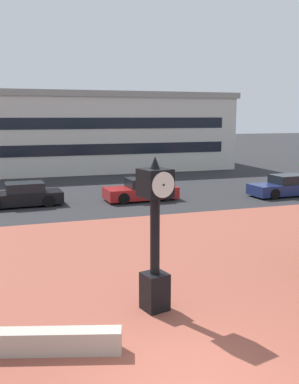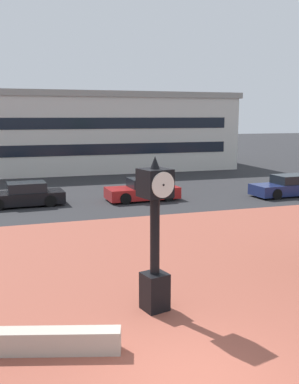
% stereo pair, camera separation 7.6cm
% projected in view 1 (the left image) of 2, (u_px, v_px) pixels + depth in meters
% --- Properties ---
extents(ground_plane, '(200.00, 200.00, 0.00)m').
position_uv_depth(ground_plane, '(193.00, 381.00, 8.08)').
color(ground_plane, '#262628').
extents(plaza_brick_paving, '(44.00, 17.15, 0.01)m').
position_uv_depth(plaza_brick_paving, '(127.00, 289.00, 12.36)').
color(plaza_brick_paving, brown).
rests_on(plaza_brick_paving, ground).
extents(planter_wall, '(3.18, 1.30, 0.50)m').
position_uv_depth(planter_wall, '(44.00, 342.00, 9.00)').
color(planter_wall, '#ADA393').
rests_on(planter_wall, ground).
extents(street_clock, '(0.83, 0.87, 3.88)m').
position_uv_depth(street_clock, '(155.00, 235.00, 10.75)').
color(street_clock, black).
rests_on(street_clock, ground).
extents(car_street_near, '(4.66, 2.01, 1.28)m').
position_uv_depth(car_street_near, '(287.00, 186.00, 26.80)').
color(car_street_near, navy).
rests_on(car_street_near, ground).
extents(car_street_far, '(4.19, 2.05, 1.28)m').
position_uv_depth(car_street_far, '(141.00, 190.00, 25.38)').
color(car_street_far, maroon).
rests_on(car_street_far, ground).
extents(car_street_distant, '(4.44, 2.03, 1.28)m').
position_uv_depth(car_street_distant, '(22.00, 196.00, 23.70)').
color(car_street_distant, black).
rests_on(car_street_distant, ground).
extents(civic_building, '(29.11, 12.06, 6.85)m').
position_uv_depth(civic_building, '(67.00, 131.00, 40.62)').
color(civic_building, beige).
rests_on(civic_building, ground).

